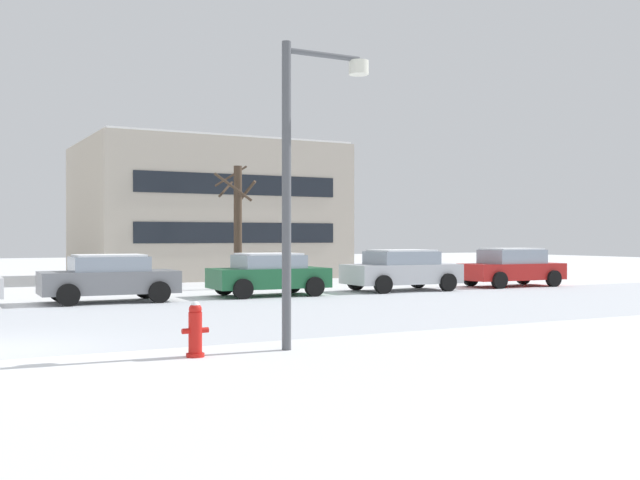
{
  "coord_description": "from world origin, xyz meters",
  "views": [
    {
      "loc": [
        -0.87,
        -13.95,
        1.95
      ],
      "look_at": [
        9.37,
        5.32,
        1.85
      ],
      "focal_mm": 42.72,
      "sensor_mm": 36.0,
      "label": 1
    }
  ],
  "objects_px": {
    "parked_car_gray": "(109,278)",
    "parked_car_silver": "(401,270)",
    "parked_car_red": "(512,267)",
    "fire_hydrant": "(195,329)",
    "parked_car_green": "(269,274)",
    "street_lamp": "(303,161)"
  },
  "relations": [
    {
      "from": "street_lamp",
      "to": "parked_car_green",
      "type": "distance_m",
      "value": 12.15
    },
    {
      "from": "parked_car_gray",
      "to": "parked_car_red",
      "type": "relative_size",
      "value": 0.97
    },
    {
      "from": "parked_car_gray",
      "to": "parked_car_green",
      "type": "relative_size",
      "value": 1.04
    },
    {
      "from": "parked_car_gray",
      "to": "parked_car_red",
      "type": "bearing_deg",
      "value": -0.34
    },
    {
      "from": "parked_car_silver",
      "to": "parked_car_red",
      "type": "height_order",
      "value": "parked_car_red"
    },
    {
      "from": "parked_car_gray",
      "to": "parked_car_red",
      "type": "xyz_separation_m",
      "value": [
        15.57,
        -0.09,
        0.03
      ]
    },
    {
      "from": "fire_hydrant",
      "to": "street_lamp",
      "type": "distance_m",
      "value": 3.42
    },
    {
      "from": "parked_car_gray",
      "to": "parked_car_green",
      "type": "height_order",
      "value": "parked_car_gray"
    },
    {
      "from": "parked_car_gray",
      "to": "parked_car_red",
      "type": "distance_m",
      "value": 15.57
    },
    {
      "from": "parked_car_red",
      "to": "street_lamp",
      "type": "bearing_deg",
      "value": -143.25
    },
    {
      "from": "parked_car_silver",
      "to": "street_lamp",
      "type": "bearing_deg",
      "value": -130.84
    },
    {
      "from": "fire_hydrant",
      "to": "parked_car_green",
      "type": "distance_m",
      "value": 12.72
    },
    {
      "from": "fire_hydrant",
      "to": "street_lamp",
      "type": "xyz_separation_m",
      "value": [
        1.95,
        -0.0,
        2.81
      ]
    },
    {
      "from": "parked_car_green",
      "to": "parked_car_silver",
      "type": "relative_size",
      "value": 0.93
    },
    {
      "from": "street_lamp",
      "to": "parked_car_gray",
      "type": "xyz_separation_m",
      "value": [
        -0.88,
        11.06,
        -2.53
      ]
    },
    {
      "from": "parked_car_gray",
      "to": "street_lamp",
      "type": "bearing_deg",
      "value": -85.46
    },
    {
      "from": "parked_car_gray",
      "to": "parked_car_silver",
      "type": "xyz_separation_m",
      "value": [
        10.38,
        -0.07,
        0.03
      ]
    },
    {
      "from": "fire_hydrant",
      "to": "parked_car_red",
      "type": "distance_m",
      "value": 19.93
    },
    {
      "from": "street_lamp",
      "to": "parked_car_red",
      "type": "bearing_deg",
      "value": 36.75
    },
    {
      "from": "parked_car_green",
      "to": "street_lamp",
      "type": "bearing_deg",
      "value": -111.27
    },
    {
      "from": "fire_hydrant",
      "to": "parked_car_gray",
      "type": "height_order",
      "value": "parked_car_gray"
    },
    {
      "from": "street_lamp",
      "to": "parked_car_red",
      "type": "relative_size",
      "value": 1.28
    }
  ]
}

